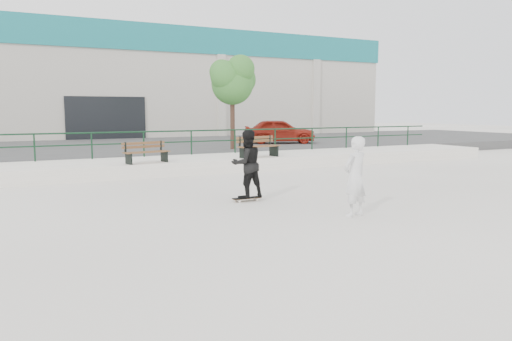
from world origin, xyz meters
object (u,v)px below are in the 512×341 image
red_car (279,131)px  bench_left (146,152)px  skateboard (247,198)px  standing_skater (247,164)px  tree (233,79)px  seated_skater (355,177)px  bench_right (258,147)px

red_car → bench_left: bearing=150.1°
skateboard → standing_skater: 0.90m
tree → seated_skater: (-2.92, -12.96, -2.90)m
bench_left → tree: size_ratio=0.39×
bench_left → bench_right: bearing=-10.7°
bench_right → skateboard: 6.87m
tree → standing_skater: tree is taller
bench_left → bench_right: 4.51m
bench_left → red_car: red_car is taller
skateboard → bench_right: bearing=59.3°
seated_skater → skateboard: bearing=-77.8°
red_car → standing_skater: 15.17m
bench_right → skateboard: size_ratio=2.42×
red_car → seated_skater: red_car is taller
bench_left → tree: tree is taller
tree → skateboard: bearing=-112.6°
bench_right → seated_skater: 8.95m
tree → red_car: 5.42m
bench_left → skateboard: 5.98m
bench_right → seated_skater: seated_skater is taller
bench_right → tree: bearing=67.1°
bench_left → red_car: bearing=24.4°
bench_left → standing_skater: standing_skater is taller
tree → red_car: bearing=32.4°
seated_skater → tree: bearing=-115.9°
bench_right → standing_skater: bearing=-131.4°
bench_right → red_car: size_ratio=0.48×
bench_right → seated_skater: bearing=-115.0°
skateboard → seated_skater: 3.19m
red_car → seated_skater: (-6.93, -15.51, -0.28)m
tree → standing_skater: (-4.24, -10.18, -2.82)m
bench_left → bench_right: (4.51, 0.10, 0.04)m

